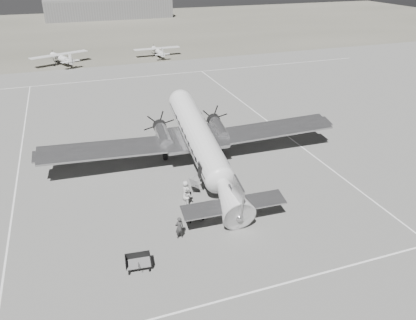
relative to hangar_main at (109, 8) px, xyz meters
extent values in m
plane|color=slate|center=(-5.00, -120.00, -3.30)|extent=(260.00, 260.00, 0.00)
cube|color=silver|center=(-5.00, -134.00, -3.29)|extent=(60.00, 0.15, 0.01)
cube|color=silver|center=(7.00, -120.00, -3.29)|extent=(0.15, 80.00, 0.01)
cube|color=silver|center=(-23.00, -110.00, -3.29)|extent=(0.15, 60.00, 0.01)
cube|color=silver|center=(-5.00, -80.00, -3.29)|extent=(90.00, 0.15, 0.01)
cube|color=#6A6659|center=(-5.00, -25.00, -3.30)|extent=(260.00, 90.00, 0.01)
cube|color=#5D5D5D|center=(0.00, 0.00, -0.30)|extent=(42.00, 14.00, 6.00)
imported|color=#2E2E2E|center=(-10.57, -126.98, -2.37)|extent=(0.71, 0.50, 1.86)
imported|color=silver|center=(-8.61, -122.78, -2.45)|extent=(0.75, 0.90, 1.70)
imported|color=#B1B1AF|center=(-8.58, -121.94, -2.36)|extent=(0.77, 1.02, 1.88)
camera|label=1|loc=(-16.86, -151.39, 16.09)|focal=35.00mm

